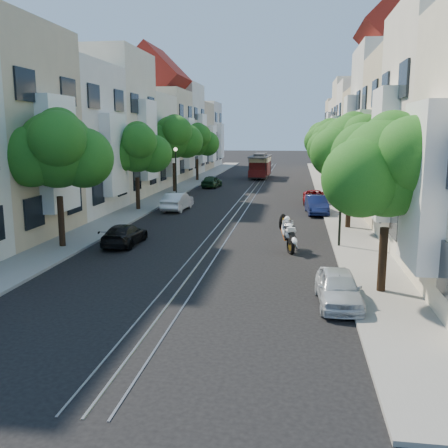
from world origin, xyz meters
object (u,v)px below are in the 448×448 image
at_px(sportbike_rider, 288,232).
at_px(parked_car_e_far, 314,197).
at_px(parked_car_e_mid, 317,205).
at_px(parked_car_w_near, 125,235).
at_px(tree_w_b, 137,149).
at_px(tree_w_c, 174,138).
at_px(parked_car_e_near, 338,288).
at_px(tree_e_b, 352,148).
at_px(parked_car_w_far, 212,181).
at_px(tree_e_d, 329,139).
at_px(tree_e_c, 337,145).
at_px(cable_car, 260,165).
at_px(tree_e_a, 390,170).
at_px(lamp_west, 176,164).
at_px(tree_w_a, 58,151).
at_px(lamp_east, 341,191).
at_px(tree_w_d, 197,141).
at_px(parked_car_w_mid, 177,201).

relative_size(sportbike_rider, parked_car_e_far, 0.56).
relative_size(parked_car_e_mid, parked_car_w_near, 1.04).
relative_size(tree_w_b, parked_car_w_near, 1.70).
height_order(tree_w_c, parked_car_e_near, tree_w_c).
distance_m(tree_e_b, parked_car_w_far, 24.01).
bearing_deg(parked_car_e_mid, parked_car_w_far, 118.75).
xyz_separation_m(tree_e_d, parked_car_e_near, (-1.66, -35.36, -4.28)).
bearing_deg(tree_e_d, parked_car_e_far, -98.08).
distance_m(tree_e_c, parked_car_e_near, 24.75).
xyz_separation_m(tree_e_d, cable_car, (-7.52, 9.63, -3.24)).
xyz_separation_m(tree_e_b, tree_w_c, (-14.40, 16.00, 0.34)).
bearing_deg(parked_car_w_far, tree_e_a, 116.10).
relative_size(lamp_west, parked_car_w_near, 1.13).
distance_m(tree_e_c, tree_w_b, 15.60).
xyz_separation_m(cable_car, parked_car_w_far, (-4.14, -11.05, -1.00)).
xyz_separation_m(tree_e_d, tree_w_a, (-14.40, -29.00, -0.13)).
bearing_deg(tree_e_b, tree_w_c, 131.99).
bearing_deg(tree_e_d, tree_w_b, -130.27).
height_order(parked_car_e_near, parked_car_w_near, parked_car_e_near).
bearing_deg(lamp_east, tree_e_c, 86.56).
height_order(tree_w_a, lamp_west, tree_w_a).
bearing_deg(parked_car_e_mid, tree_w_a, -140.36).
relative_size(tree_e_a, lamp_west, 1.51).
height_order(tree_w_b, parked_car_e_mid, tree_w_b).
xyz_separation_m(tree_e_a, tree_w_d, (-14.40, 39.00, 0.20)).
distance_m(tree_e_d, tree_w_d, 15.25).
bearing_deg(parked_car_w_far, parked_car_w_mid, 96.41).
xyz_separation_m(parked_car_w_mid, parked_car_w_far, (0.00, 15.03, -0.03)).
distance_m(tree_w_d, lamp_east, 34.73).
distance_m(tree_w_c, parked_car_e_far, 14.68).
bearing_deg(lamp_east, cable_car, 100.16).
bearing_deg(tree_e_b, tree_e_a, -90.00).
relative_size(tree_e_c, parked_car_w_mid, 1.66).
bearing_deg(parked_car_e_near, tree_e_d, 84.90).
distance_m(parked_car_e_near, parked_car_e_mid, 18.66).
xyz_separation_m(tree_w_b, lamp_west, (0.84, 8.02, -1.55)).
xyz_separation_m(tree_w_c, lamp_east, (13.44, -20.98, -2.22)).
bearing_deg(cable_car, parked_car_w_near, -94.30).
bearing_deg(cable_car, tree_e_c, -67.97).
distance_m(tree_e_c, sportbike_rider, 17.76).
bearing_deg(sportbike_rider, tree_e_d, 63.59).
bearing_deg(tree_w_d, parked_car_w_near, -85.24).
bearing_deg(lamp_east, tree_w_b, 143.42).
relative_size(tree_w_a, parked_car_w_far, 1.83).
relative_size(tree_w_a, tree_w_b, 1.07).
xyz_separation_m(tree_w_d, parked_car_e_mid, (12.72, -21.71, -3.97)).
bearing_deg(tree_w_c, parked_car_w_far, 59.11).
relative_size(tree_e_b, tree_w_b, 1.07).
xyz_separation_m(tree_w_b, parked_car_w_far, (2.74, 15.58, -3.78)).
bearing_deg(lamp_west, lamp_east, -55.01).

